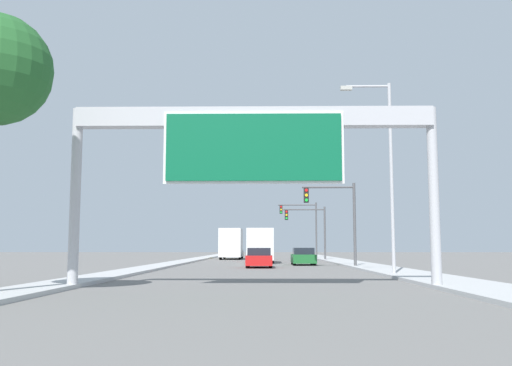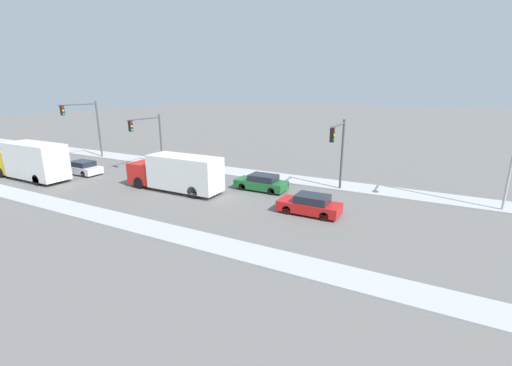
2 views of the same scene
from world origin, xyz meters
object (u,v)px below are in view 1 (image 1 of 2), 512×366
(truck_box_primary, at_px, (260,246))
(car_near_left, at_px, (259,258))
(truck_box_secondary, at_px, (232,244))
(traffic_light_far_intersection, at_px, (304,221))
(street_lamp_right, at_px, (385,162))
(car_mid_right, at_px, (261,254))
(car_far_right, at_px, (303,257))
(traffic_light_mid_block, at_px, (311,224))
(sign_gantry, at_px, (254,141))
(traffic_light_near_intersection, at_px, (337,211))

(truck_box_primary, bearing_deg, car_near_left, -90.00)
(truck_box_secondary, relative_size, traffic_light_far_intersection, 1.30)
(street_lamp_right, bearing_deg, truck_box_primary, 105.53)
(car_mid_right, bearing_deg, car_far_right, -79.32)
(car_mid_right, relative_size, street_lamp_right, 0.43)
(truck_box_secondary, xyz_separation_m, traffic_light_mid_block, (8.76, -6.78, 2.08))
(sign_gantry, bearing_deg, car_mid_right, 90.00)
(traffic_light_far_intersection, bearing_deg, street_lamp_right, -88.27)
(traffic_light_far_intersection, bearing_deg, truck_box_secondary, -159.91)
(traffic_light_near_intersection, height_order, street_lamp_right, street_lamp_right)
(car_far_right, xyz_separation_m, truck_box_secondary, (-7.00, 20.89, 1.13))
(car_near_left, relative_size, traffic_light_far_intersection, 0.62)
(car_mid_right, bearing_deg, traffic_light_near_intersection, -77.20)
(car_mid_right, relative_size, traffic_light_far_intersection, 0.61)
(traffic_light_mid_block, relative_size, street_lamp_right, 0.57)
(sign_gantry, height_order, car_mid_right, sign_gantry)
(truck_box_primary, relative_size, street_lamp_right, 0.89)
(truck_box_primary, distance_m, traffic_light_far_intersection, 18.96)
(car_far_right, distance_m, truck_box_secondary, 22.06)
(traffic_light_near_intersection, relative_size, street_lamp_right, 0.60)
(car_far_right, height_order, traffic_light_near_intersection, traffic_light_near_intersection)
(car_far_right, distance_m, street_lamp_right, 18.42)
(car_mid_right, bearing_deg, truck_box_secondary, 146.31)
(truck_box_secondary, relative_size, street_lamp_right, 0.91)
(car_far_right, bearing_deg, traffic_light_mid_block, 82.89)
(car_near_left, relative_size, traffic_light_near_intersection, 0.72)
(car_mid_right, height_order, truck_box_secondary, truck_box_secondary)
(sign_gantry, relative_size, car_near_left, 3.10)
(traffic_light_near_intersection, bearing_deg, car_far_right, 109.23)
(traffic_light_near_intersection, xyz_separation_m, street_lamp_right, (1.01, -11.55, 1.75))
(truck_box_secondary, height_order, street_lamp_right, street_lamp_right)
(sign_gantry, distance_m, street_lamp_right, 10.80)
(car_far_right, xyz_separation_m, street_lamp_right, (3.06, -17.44, 5.09))
(truck_box_primary, height_order, traffic_light_near_intersection, traffic_light_near_intersection)
(street_lamp_right, bearing_deg, sign_gantry, -127.47)
(street_lamp_right, bearing_deg, car_mid_right, 100.34)
(sign_gantry, xyz_separation_m, car_near_left, (0.00, 20.46, -4.62))
(car_mid_right, relative_size, traffic_light_near_intersection, 0.71)
(car_mid_right, bearing_deg, sign_gantry, -90.00)
(car_far_right, xyz_separation_m, truck_box_primary, (-3.50, 6.18, 0.91))
(truck_box_primary, bearing_deg, truck_box_secondary, 103.38)
(car_near_left, relative_size, car_far_right, 0.97)
(car_mid_right, bearing_deg, truck_box_primary, -90.00)
(traffic_light_far_intersection, bearing_deg, car_mid_right, -133.70)
(car_near_left, xyz_separation_m, traffic_light_mid_block, (5.26, 19.65, 3.21))
(truck_box_secondary, bearing_deg, traffic_light_near_intersection, -71.32)
(sign_gantry, distance_m, truck_box_secondary, 47.15)
(traffic_light_far_intersection, distance_m, street_lamp_right, 41.58)
(car_mid_right, bearing_deg, street_lamp_right, -79.66)
(car_far_right, height_order, traffic_light_far_intersection, traffic_light_far_intersection)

